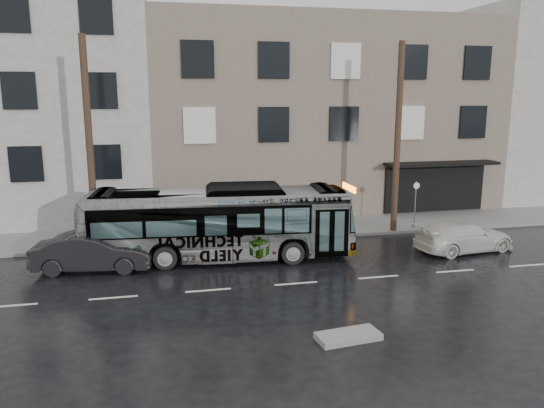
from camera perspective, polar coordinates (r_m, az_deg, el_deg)
The scene contains 10 objects.
ground at distance 21.79m, azimuth 0.91°, elevation -6.31°, with size 120.00×120.00×0.00m, color black.
sidewalk at distance 26.37m, azimuth -1.53°, elevation -2.90°, with size 90.00×3.60×0.15m, color gray.
building_taupe at distance 34.29m, azimuth 4.26°, elevation 9.67°, with size 20.00×12.00×11.00m, color gray.
utility_pole_front at distance 26.10m, azimuth 13.36°, elevation 6.83°, with size 0.30×0.30×9.00m, color #4A3425.
utility_pole_rear at distance 23.70m, azimuth -19.04°, elevation 6.03°, with size 0.30×0.30×9.00m, color #4A3425.
sign_post at distance 27.06m, azimuth 15.13°, elevation -0.16°, with size 0.06×0.06×2.40m, color slate.
bus at distance 21.96m, azimuth -5.76°, elevation -2.04°, with size 2.59×11.07×3.08m, color #B2B2B2.
white_sedan at distance 24.63m, azimuth 19.96°, elevation -3.30°, with size 1.83×4.50×1.31m, color silver.
dark_sedan at distance 21.78m, azimuth -18.68°, elevation -4.92°, with size 1.57×4.50×1.48m, color black.
slush_pile at distance 15.50m, azimuth 8.20°, elevation -13.89°, with size 1.80×0.80×0.18m, color #A6A39D.
Camera 1 is at (-4.77, -20.15, 6.80)m, focal length 35.00 mm.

